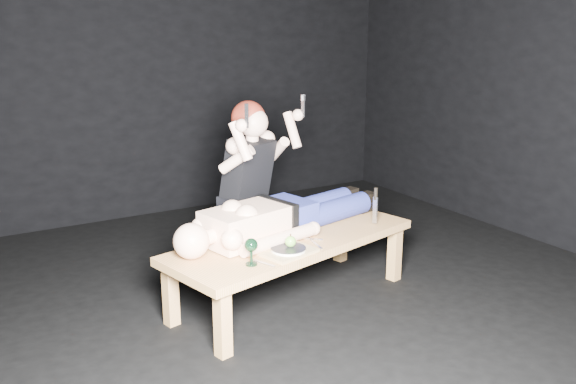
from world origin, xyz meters
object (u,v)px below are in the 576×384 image
object	(u,v)px
lying_man	(284,211)
goblet	(251,252)
table	(292,269)
serving_tray	(288,252)
carving_knife	(375,206)
kneeling_woman	(239,188)

from	to	relation	value
lying_man	goblet	world-z (taller)	lying_man
table	serving_tray	xyz separation A→B (m)	(-0.17, -0.24, 0.23)
lying_man	carving_knife	bearing A→B (deg)	-31.52
serving_tray	carving_knife	bearing A→B (deg)	12.25
serving_tray	carving_knife	distance (m)	0.84
table	lying_man	world-z (taller)	lying_man
kneeling_woman	lying_man	bearing A→B (deg)	-94.37
lying_man	kneeling_woman	bearing A→B (deg)	93.79
kneeling_woman	carving_knife	size ratio (longest dim) A/B	5.02
kneeling_woman	serving_tray	size ratio (longest dim) A/B	4.21
table	kneeling_woman	xyz separation A→B (m)	(-0.10, 0.57, 0.45)
lying_man	carving_knife	xyz separation A→B (m)	(0.62, -0.21, -0.01)
lying_man	kneeling_woman	world-z (taller)	kneeling_woman
kneeling_woman	goblet	bearing A→B (deg)	-133.29
lying_man	kneeling_woman	size ratio (longest dim) A/B	1.38
goblet	table	bearing A→B (deg)	32.79
kneeling_woman	goblet	world-z (taller)	kneeling_woman
kneeling_woman	serving_tray	world-z (taller)	kneeling_woman
kneeling_woman	serving_tray	xyz separation A→B (m)	(-0.07, -0.81, -0.21)
table	goblet	world-z (taller)	goblet
table	goblet	xyz separation A→B (m)	(-0.45, -0.29, 0.31)
serving_tray	kneeling_woman	bearing A→B (deg)	85.10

